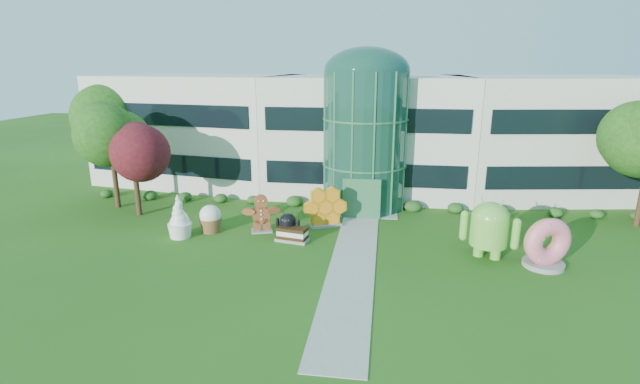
% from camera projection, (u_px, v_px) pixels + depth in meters
% --- Properties ---
extents(ground, '(140.00, 140.00, 0.00)m').
position_uv_depth(ground, '(351.00, 275.00, 23.36)').
color(ground, '#215114').
rests_on(ground, ground).
extents(building, '(46.00, 15.00, 9.30)m').
position_uv_depth(building, '(368.00, 132.00, 39.27)').
color(building, beige).
rests_on(building, ground).
extents(atrium, '(6.00, 6.00, 9.80)m').
position_uv_depth(atrium, '(365.00, 141.00, 33.49)').
color(atrium, '#194738').
rests_on(atrium, ground).
extents(walkway, '(2.40, 20.00, 0.04)m').
position_uv_depth(walkway, '(354.00, 259.00, 25.26)').
color(walkway, '#9E9E93').
rests_on(walkway, ground).
extents(tree_red, '(4.00, 4.00, 6.00)m').
position_uv_depth(tree_red, '(135.00, 173.00, 31.83)').
color(tree_red, '#3F0C14').
rests_on(tree_red, ground).
extents(trees_backdrop, '(52.00, 8.00, 8.40)m').
position_uv_depth(trees_backdrop, '(365.00, 148.00, 34.63)').
color(trees_backdrop, '#194310').
rests_on(trees_backdrop, ground).
extents(android_green, '(3.84, 3.23, 3.70)m').
position_uv_depth(android_green, '(490.00, 225.00, 25.02)').
color(android_green, '#66BA3B').
rests_on(android_green, ground).
extents(android_black, '(1.69, 1.23, 1.81)m').
position_uv_depth(android_black, '(288.00, 224.00, 28.15)').
color(android_black, black).
rests_on(android_black, ground).
extents(donut, '(2.90, 2.09, 2.73)m').
position_uv_depth(donut, '(546.00, 242.00, 23.99)').
color(donut, '#E65770').
rests_on(donut, ground).
extents(gingerbread, '(2.83, 1.77, 2.44)m').
position_uv_depth(gingerbread, '(261.00, 213.00, 29.10)').
color(gingerbread, brown).
rests_on(gingerbread, ground).
extents(ice_cream_sandwich, '(2.10, 1.35, 0.87)m').
position_uv_depth(ice_cream_sandwich, '(292.00, 234.00, 27.72)').
color(ice_cream_sandwich, black).
rests_on(ice_cream_sandwich, ground).
extents(honeycomb, '(3.20, 2.21, 2.37)m').
position_uv_depth(honeycomb, '(325.00, 209.00, 30.10)').
color(honeycomb, orange).
rests_on(honeycomb, ground).
extents(froyo, '(1.74, 1.74, 2.67)m').
position_uv_depth(froyo, '(179.00, 216.00, 28.13)').
color(froyo, white).
rests_on(froyo, ground).
extents(cupcake, '(1.72, 1.72, 1.77)m').
position_uv_depth(cupcake, '(210.00, 218.00, 29.15)').
color(cupcake, white).
rests_on(cupcake, ground).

